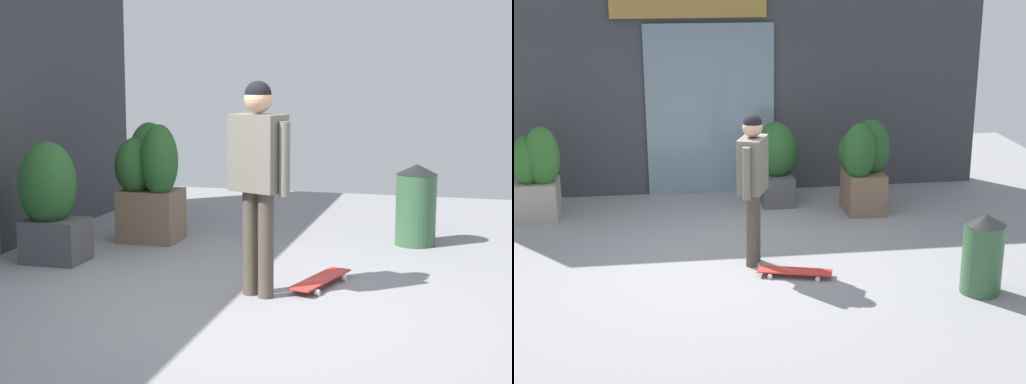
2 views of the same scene
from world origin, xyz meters
TOP-DOWN VIEW (x-y plane):
  - ground_plane at (0.00, 0.00)m, footprint 12.00×12.00m
  - skateboarder at (0.28, -0.19)m, footprint 0.40×0.58m
  - skateboard at (0.69, -0.64)m, footprint 0.86×0.42m
  - planter_box_left at (0.90, 2.11)m, footprint 0.60×0.66m
  - planter_box_right at (2.03, 1.52)m, footprint 0.70×0.72m
  - trash_bin at (2.59, -1.33)m, footprint 0.44×0.44m

SIDE VIEW (x-z plane):
  - ground_plane at x=0.00m, z-range 0.00..0.00m
  - skateboard at x=0.69m, z-range 0.02..0.10m
  - trash_bin at x=2.59m, z-range 0.00..0.88m
  - planter_box_left at x=0.90m, z-range 0.06..1.25m
  - planter_box_right at x=2.03m, z-range 0.06..1.37m
  - skateboarder at x=0.28m, z-range 0.21..1.99m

